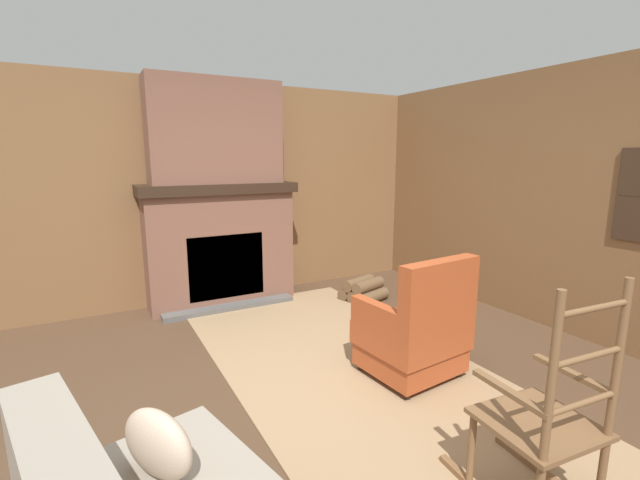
# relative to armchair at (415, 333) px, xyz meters

# --- Properties ---
(ground_plane) EXTENTS (14.00, 14.00, 0.00)m
(ground_plane) POSITION_rel_armchair_xyz_m (0.03, -0.80, -0.35)
(ground_plane) COLOR #4C3523
(wood_panel_wall_left) EXTENTS (0.06, 5.90, 2.51)m
(wood_panel_wall_left) POSITION_rel_armchair_xyz_m (-2.65, -0.80, 0.90)
(wood_panel_wall_left) COLOR brown
(wood_panel_wall_left) RESTS_ON ground
(wood_panel_wall_back) EXTENTS (5.90, 0.09, 2.51)m
(wood_panel_wall_back) POSITION_rel_armchair_xyz_m (0.04, 1.88, 0.90)
(wood_panel_wall_back) COLOR brown
(wood_panel_wall_back) RESTS_ON ground
(fireplace_hearth) EXTENTS (0.65, 1.71, 1.38)m
(fireplace_hearth) POSITION_rel_armchair_xyz_m (-2.39, -0.80, 0.33)
(fireplace_hearth) COLOR brown
(fireplace_hearth) RESTS_ON ground
(chimney_breast) EXTENTS (0.39, 1.42, 1.11)m
(chimney_breast) POSITION_rel_armchair_xyz_m (-2.40, -0.80, 1.58)
(chimney_breast) COLOR brown
(chimney_breast) RESTS_ON fireplace_hearth
(area_rug) EXTENTS (3.75, 1.86, 0.01)m
(area_rug) POSITION_rel_armchair_xyz_m (-0.40, -0.36, -0.35)
(area_rug) COLOR #997A56
(area_rug) RESTS_ON ground
(armchair) EXTENTS (0.69, 0.75, 0.96)m
(armchair) POSITION_rel_armchair_xyz_m (0.00, 0.00, 0.00)
(armchair) COLOR #A84723
(armchair) RESTS_ON ground
(rocking_chair) EXTENTS (0.84, 0.52, 1.17)m
(rocking_chair) POSITION_rel_armchair_xyz_m (1.26, -0.32, 0.05)
(rocking_chair) COLOR brown
(rocking_chair) RESTS_ON ground
(firewood_stack) EXTENTS (0.54, 0.55, 0.26)m
(firewood_stack) POSITION_rel_armchair_xyz_m (-1.69, 0.68, -0.24)
(firewood_stack) COLOR brown
(firewood_stack) RESTS_ON ground
(oil_lamp_vase) EXTENTS (0.09, 0.09, 0.24)m
(oil_lamp_vase) POSITION_rel_armchair_xyz_m (-2.45, -1.34, 1.11)
(oil_lamp_vase) COLOR #47708E
(oil_lamp_vase) RESTS_ON fireplace_hearth
(storage_case) EXTENTS (0.15, 0.21, 0.16)m
(storage_case) POSITION_rel_armchair_xyz_m (-2.45, -0.34, 1.11)
(storage_case) COLOR gray
(storage_case) RESTS_ON fireplace_hearth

